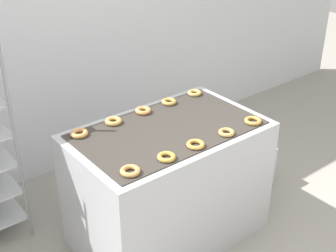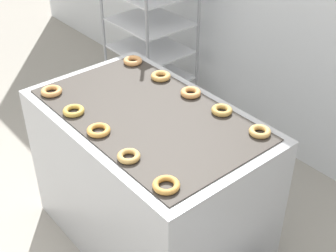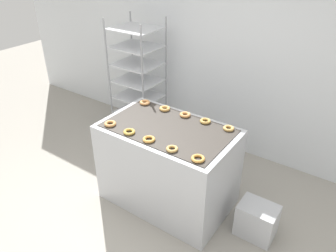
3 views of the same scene
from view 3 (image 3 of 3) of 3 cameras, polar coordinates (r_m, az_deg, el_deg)
The scene contains 15 objects.
ground_plane at distance 3.57m, azimuth -6.57°, elevation -18.49°, with size 14.00×14.00×0.00m, color #9E998E.
wall_back at distance 4.36m, azimuth 11.18°, elevation 12.65°, with size 8.00×0.05×2.80m.
fryer_machine at distance 3.63m, azimuth 0.00°, elevation -6.89°, with size 1.39×0.86×0.97m.
baking_rack_cart at distance 4.69m, azimuth -5.26°, elevation 7.87°, with size 0.63×0.55×1.77m.
glaze_bin at distance 3.56m, azimuth 15.20°, elevation -15.57°, with size 0.38×0.29×0.37m.
donut_near_leftmost at distance 3.46m, azimuth -10.04°, elevation 0.39°, with size 0.12×0.12×0.03m, color tan.
donut_near_left at distance 3.29m, azimuth -6.77°, elevation -1.01°, with size 0.12×0.12×0.03m, color gold.
donut_near_center at distance 3.15m, azimuth -3.34°, elevation -2.32°, with size 0.12×0.12×0.03m, color gold.
donut_near_right at distance 3.01m, azimuth 0.72°, elevation -4.00°, with size 0.11×0.11×0.03m, color tan.
donut_near_rightmost at distance 2.90m, azimuth 5.25°, elevation -5.67°, with size 0.12×0.12×0.03m, color gold.
donut_far_leftmost at distance 3.85m, azimuth -4.05°, elevation 4.11°, with size 0.12×0.12×0.03m, color tan.
donut_far_left at distance 3.71m, azimuth -0.57°, elevation 3.06°, with size 0.12×0.12×0.03m, color tan.
donut_far_center at distance 3.58m, azimuth 3.00°, elevation 1.98°, with size 0.12×0.12×0.03m, color #DB9553.
donut_far_right at distance 3.47m, azimuth 6.51°, elevation 0.86°, with size 0.12×0.12×0.03m, color tan.
donut_far_rightmost at distance 3.38m, azimuth 10.52°, elevation -0.40°, with size 0.11×0.11×0.03m, color tan.
Camera 3 is at (1.65, -1.70, 2.67)m, focal length 35.00 mm.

